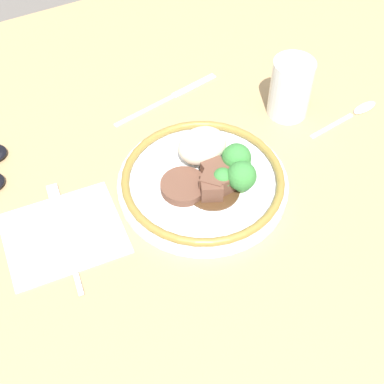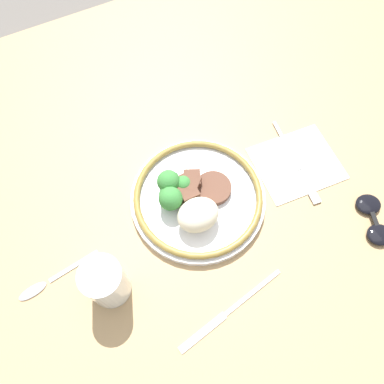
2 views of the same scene
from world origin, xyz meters
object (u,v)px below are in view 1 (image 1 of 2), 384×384
(fork, at_px, (62,225))
(knife, at_px, (171,97))
(spoon, at_px, (357,112))
(juice_glass, at_px, (290,91))
(plate, at_px, (206,177))

(fork, relative_size, knife, 0.93)
(spoon, bearing_deg, juice_glass, 143.30)
(plate, height_order, knife, plate)
(fork, bearing_deg, spoon, -83.41)
(plate, relative_size, spoon, 1.69)
(juice_glass, distance_m, knife, 0.20)
(plate, distance_m, spoon, 0.30)
(fork, height_order, spoon, same)
(juice_glass, bearing_deg, fork, -173.06)
(juice_glass, bearing_deg, plate, -158.29)
(juice_glass, distance_m, fork, 0.41)
(spoon, bearing_deg, plate, 176.71)
(juice_glass, xyz_separation_m, spoon, (0.10, -0.06, -0.04))
(plate, height_order, juice_glass, juice_glass)
(juice_glass, relative_size, knife, 0.48)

